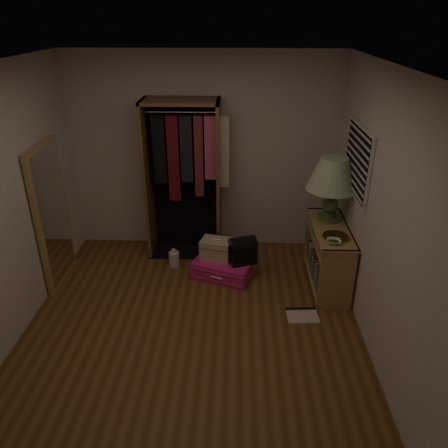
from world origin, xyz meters
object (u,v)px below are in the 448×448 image
Objects in this scene: console_bookshelf at (327,253)px; pink_suitcase at (224,267)px; floor_mirror at (52,216)px; table_lamp at (333,175)px; white_jug at (174,259)px; open_wardrobe at (187,166)px; black_bag at (243,249)px; train_case at (216,249)px.

console_bookshelf is 1.28m from pink_suitcase.
pink_suitcase is (2.00, 0.13, -0.74)m from floor_mirror.
floor_mirror reaches higher than pink_suitcase.
console_bookshelf is 0.93m from table_lamp.
pink_suitcase is 3.57× the size of white_jug.
floor_mirror is at bearing -152.87° from open_wardrobe.
table_lamp is at bearing -12.95° from black_bag.
floor_mirror is 1.97m from train_case.
floor_mirror is 1.99× the size of pink_suitcase.
pink_suitcase is at bearing -176.09° from table_lamp.
open_wardrobe is 1.13m from train_case.
open_wardrobe is 1.29m from black_bag.
floor_mirror is (-3.24, -0.04, 0.46)m from console_bookshelf.
black_bag is 0.48× the size of table_lamp.
table_lamp is at bearing -3.48° from white_jug.
train_case is at bearing 176.40° from pink_suitcase.
floor_mirror is at bearing -179.27° from console_bookshelf.
floor_mirror is 1.57m from white_jug.
train_case reaches higher than white_jug.
train_case is at bearing 5.20° from floor_mirror.
open_wardrobe reaches higher than black_bag.
pink_suitcase is 1.11× the size of table_lamp.
console_bookshelf is at bearing -22.69° from open_wardrobe.
train_case is 1.78× the size of white_jug.
console_bookshelf is 1.46× the size of table_lamp.
open_wardrobe is at bearing 27.13° from floor_mirror.
console_bookshelf is 3.27m from floor_mirror.
pink_suitcase is 2.00× the size of train_case.
black_bag is at bearing -43.50° from open_wardrobe.
console_bookshelf is 0.66× the size of floor_mirror.
black_bag is (0.23, -0.05, 0.29)m from pink_suitcase.
white_jug is (-0.88, 0.25, -0.29)m from black_bag.
white_jug is (1.34, 0.33, -0.75)m from floor_mirror.
open_wardrobe is 2.68× the size of table_lamp.
train_case is (1.90, 0.17, -0.50)m from floor_mirror.
train_case is 1.16× the size of black_bag.
console_bookshelf is at bearing 8.75° from train_case.
pink_suitcase is 1.73m from table_lamp.
open_wardrobe reaches higher than console_bookshelf.
white_jug is at bearing 143.79° from black_bag.
open_wardrobe is at bearing 138.31° from train_case.
black_bag reaches higher than white_jug.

